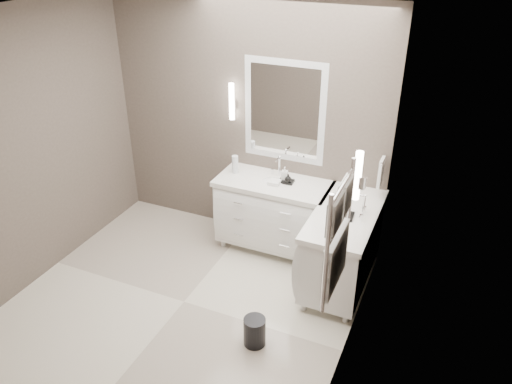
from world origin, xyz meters
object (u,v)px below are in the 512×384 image
at_px(towel_ladder, 337,241).
at_px(waste_bin, 255,331).
at_px(vanity_right, 343,244).
at_px(vanity_back, 273,211).

xyz_separation_m(towel_ladder, waste_bin, (-0.69, 0.18, -1.25)).
bearing_deg(towel_ladder, waste_bin, 165.45).
distance_m(vanity_right, towel_ladder, 1.60).
height_order(vanity_back, towel_ladder, towel_ladder).
distance_m(vanity_back, waste_bin, 1.54).
height_order(vanity_right, towel_ladder, towel_ladder).
bearing_deg(waste_bin, vanity_back, 105.80).
relative_size(vanity_back, vanity_right, 1.00).
distance_m(vanity_right, waste_bin, 1.26).
relative_size(vanity_right, waste_bin, 4.52).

